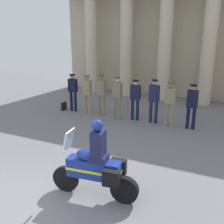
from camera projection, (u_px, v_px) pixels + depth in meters
ground_plane at (24, 206)px, 6.12m from camera, size 28.00×28.00×0.00m
colonnade_backdrop at (169, 32)px, 14.13m from camera, size 12.09×1.52×6.58m
officer_in_row_0 at (73, 89)px, 12.44m from camera, size 0.38×0.24×1.69m
officer_in_row_1 at (87, 91)px, 12.19m from camera, size 0.38×0.24×1.69m
officer_in_row_2 at (101, 92)px, 11.82m from camera, size 0.38×0.24×1.77m
officer_in_row_3 at (117, 94)px, 11.43m from camera, size 0.38×0.24×1.76m
officer_in_row_4 at (135, 97)px, 11.26m from camera, size 0.38×0.24×1.68m
officer_in_row_5 at (154, 98)px, 10.92m from camera, size 0.38×0.24×1.76m
officer_in_row_6 at (170, 101)px, 10.55m from camera, size 0.38×0.24×1.73m
officer_in_row_7 at (192, 103)px, 10.29m from camera, size 0.38×0.24×1.71m
motorcycle_with_rider at (97, 166)px, 6.22m from camera, size 2.09×0.74×1.90m
briefcase_on_ground at (64, 106)px, 12.83m from camera, size 0.10×0.32×0.36m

